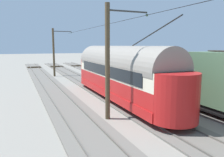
# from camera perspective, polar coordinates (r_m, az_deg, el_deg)

# --- Properties ---
(ground_plane) EXTENTS (220.00, 220.00, 0.00)m
(ground_plane) POSITION_cam_1_polar(r_m,az_deg,el_deg) (17.22, 2.94, -6.11)
(ground_plane) COLOR gray
(track_streetcar_siding) EXTENTS (2.80, 80.00, 0.18)m
(track_streetcar_siding) POSITION_cam_1_polar(r_m,az_deg,el_deg) (19.70, 13.96, -4.33)
(track_streetcar_siding) COLOR #666059
(track_streetcar_siding) RESTS_ON ground
(track_adjacent_siding) EXTENTS (2.80, 80.00, 0.18)m
(track_adjacent_siding) POSITION_cam_1_polar(r_m,az_deg,el_deg) (17.48, 2.49, -5.70)
(track_adjacent_siding) COLOR #666059
(track_adjacent_siding) RESTS_ON ground
(track_third_siding) EXTENTS (2.80, 80.00, 0.18)m
(track_third_siding) POSITION_cam_1_polar(r_m,az_deg,el_deg) (16.15, -11.62, -7.07)
(track_third_siding) COLOR #666059
(track_third_siding) RESTS_ON ground
(vintage_streetcar) EXTENTS (2.65, 15.71, 5.63)m
(vintage_streetcar) POSITION_cam_1_polar(r_m,az_deg,el_deg) (17.39, 2.04, 1.59)
(vintage_streetcar) COLOR red
(vintage_streetcar) RESTS_ON ground
(catenary_pole_foreground) EXTENTS (2.78, 0.28, 6.69)m
(catenary_pole_foreground) POSITION_cam_1_polar(r_m,az_deg,el_deg) (32.40, -14.59, 6.73)
(catenary_pole_foreground) COLOR #4C3D28
(catenary_pole_foreground) RESTS_ON ground
(catenary_pole_mid_near) EXTENTS (2.78, 0.28, 6.69)m
(catenary_pole_mid_near) POSITION_cam_1_polar(r_m,az_deg,el_deg) (12.84, -0.84, 4.76)
(catenary_pole_mid_near) COLOR #4C3D28
(catenary_pole_mid_near) RESTS_ON ground
(overhead_wire_run) EXTENTS (2.58, 44.33, 0.18)m
(overhead_wire_run) POSITION_cam_1_polar(r_m,az_deg,el_deg) (14.65, 7.22, 15.51)
(overhead_wire_run) COLOR black
(overhead_wire_run) RESTS_ON ground
(switch_stand) EXTENTS (0.50, 0.30, 1.24)m
(switch_stand) POSITION_cam_1_polar(r_m,az_deg,el_deg) (30.11, 2.83, 1.53)
(switch_stand) COLOR black
(switch_stand) RESTS_ON ground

